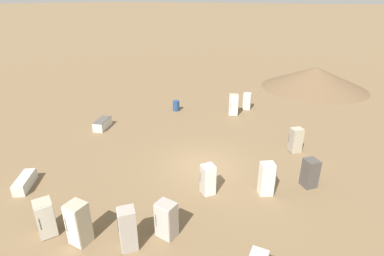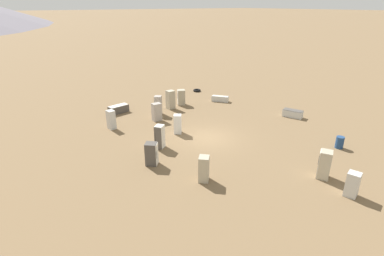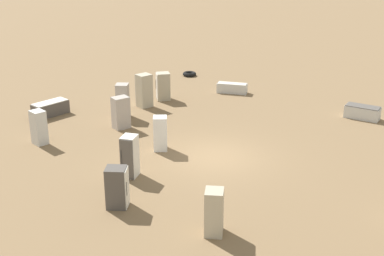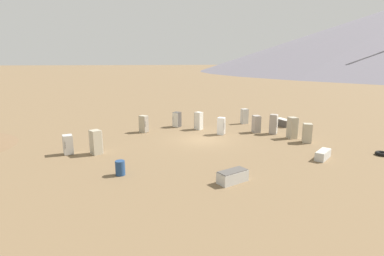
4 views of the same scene
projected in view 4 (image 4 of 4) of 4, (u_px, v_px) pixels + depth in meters
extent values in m
plane|color=brown|center=(203.00, 140.00, 25.55)|extent=(1000.00, 1000.00, 0.00)
cube|color=#B2A88E|center=(292.00, 128.00, 25.86)|extent=(0.68, 0.75, 1.84)
cube|color=silver|center=(296.00, 128.00, 25.96)|extent=(0.06, 0.70, 1.77)
cylinder|color=#2D2D2D|center=(298.00, 127.00, 25.70)|extent=(0.02, 0.02, 0.64)
cube|color=#B2A88E|center=(96.00, 142.00, 21.43)|extent=(0.92, 0.96, 1.76)
cube|color=silver|center=(100.00, 141.00, 21.66)|extent=(0.38, 0.65, 1.69)
cylinder|color=#2D2D2D|center=(102.00, 141.00, 21.47)|extent=(0.02, 0.02, 0.62)
cube|color=#A89E93|center=(273.00, 124.00, 27.43)|extent=(0.88, 0.88, 1.81)
cube|color=#BCB7AD|center=(277.00, 125.00, 27.28)|extent=(0.43, 0.48, 1.74)
cylinder|color=#2D2D2D|center=(277.00, 124.00, 27.06)|extent=(0.02, 0.02, 0.63)
cube|color=#4C4742|center=(177.00, 119.00, 30.40)|extent=(0.96, 0.97, 1.52)
cube|color=silver|center=(175.00, 120.00, 30.07)|extent=(0.49, 0.45, 1.46)
cylinder|color=#2D2D2D|center=(173.00, 119.00, 30.13)|extent=(0.02, 0.02, 0.53)
cube|color=#A89E93|center=(256.00, 124.00, 27.99)|extent=(0.63, 0.80, 1.60)
cube|color=#BCB7AD|center=(259.00, 124.00, 28.05)|extent=(0.08, 0.74, 1.54)
cylinder|color=#2D2D2D|center=(261.00, 124.00, 27.78)|extent=(0.02, 0.02, 0.56)
cube|color=silver|center=(199.00, 121.00, 29.20)|extent=(0.85, 0.87, 1.72)
cube|color=#56514C|center=(196.00, 120.00, 29.42)|extent=(0.46, 0.35, 1.65)
cylinder|color=#2D2D2D|center=(197.00, 119.00, 29.57)|extent=(0.02, 0.02, 0.60)
cube|color=silver|center=(68.00, 145.00, 21.45)|extent=(0.78, 0.76, 1.42)
cube|color=#BCB7AD|center=(69.00, 146.00, 21.17)|extent=(0.60, 0.20, 1.36)
cylinder|color=#2D2D2D|center=(65.00, 145.00, 21.02)|extent=(0.02, 0.02, 0.50)
cube|color=#4C4742|center=(283.00, 123.00, 30.88)|extent=(1.06, 1.99, 0.69)
cube|color=silver|center=(283.00, 119.00, 30.80)|extent=(1.02, 1.91, 0.04)
cube|color=silver|center=(244.00, 116.00, 31.91)|extent=(0.70, 0.61, 1.60)
cube|color=#BCB7AD|center=(247.00, 116.00, 32.03)|extent=(0.09, 0.53, 1.53)
cylinder|color=#2D2D2D|center=(248.00, 116.00, 31.84)|extent=(0.02, 0.02, 0.56)
cube|color=silver|center=(233.00, 177.00, 16.52)|extent=(1.90, 1.33, 0.64)
cube|color=#56514C|center=(233.00, 171.00, 16.45)|extent=(1.82, 1.27, 0.04)
cube|color=white|center=(221.00, 126.00, 27.22)|extent=(0.83, 0.83, 1.57)
cube|color=#BCB7AD|center=(224.00, 126.00, 27.10)|extent=(0.37, 0.48, 1.51)
cylinder|color=#2D2D2D|center=(224.00, 126.00, 26.89)|extent=(0.02, 0.02, 0.55)
cube|color=#B2A88E|center=(144.00, 124.00, 28.09)|extent=(0.89, 0.89, 1.58)
cube|color=gray|center=(146.00, 124.00, 27.91)|extent=(0.43, 0.43, 1.52)
cylinder|color=#2D2D2D|center=(145.00, 124.00, 27.71)|extent=(0.02, 0.02, 0.55)
cube|color=#B2A88E|center=(307.00, 133.00, 24.50)|extent=(0.92, 0.93, 1.59)
cube|color=beige|center=(306.00, 132.00, 24.86)|extent=(0.60, 0.32, 1.52)
cylinder|color=#2D2D2D|center=(309.00, 131.00, 24.82)|extent=(0.02, 0.02, 0.56)
cube|color=silver|center=(323.00, 155.00, 20.50)|extent=(1.78, 1.56, 0.56)
cube|color=beige|center=(323.00, 151.00, 20.43)|extent=(1.71, 1.49, 0.04)
torus|color=black|center=(382.00, 154.00, 21.30)|extent=(0.89, 0.89, 0.25)
cylinder|color=navy|center=(120.00, 168.00, 17.54)|extent=(0.56, 0.56, 0.87)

